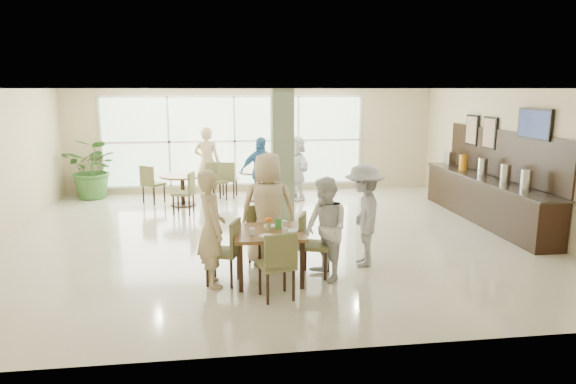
{
  "coord_description": "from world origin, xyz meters",
  "views": [
    {
      "loc": [
        -0.92,
        -9.54,
        2.8
      ],
      "look_at": [
        0.2,
        -1.2,
        1.1
      ],
      "focal_mm": 32.0,
      "sensor_mm": 36.0,
      "label": 1
    }
  ],
  "objects": [
    {
      "name": "ground",
      "position": [
        0.0,
        0.0,
        0.0
      ],
      "size": [
        10.0,
        10.0,
        0.0
      ],
      "primitive_type": "plane",
      "color": "beige",
      "rests_on": "ground"
    },
    {
      "name": "room_shell",
      "position": [
        0.0,
        0.0,
        1.7
      ],
      "size": [
        10.0,
        10.0,
        10.0
      ],
      "color": "white",
      "rests_on": "ground"
    },
    {
      "name": "window_bank",
      "position": [
        -0.5,
        4.46,
        1.4
      ],
      "size": [
        7.0,
        0.04,
        7.0
      ],
      "color": "silver",
      "rests_on": "ground"
    },
    {
      "name": "column",
      "position": [
        0.4,
        1.2,
        1.4
      ],
      "size": [
        0.45,
        0.45,
        2.8
      ],
      "primitive_type": "cube",
      "color": "#5B6949",
      "rests_on": "ground"
    },
    {
      "name": "main_table",
      "position": [
        -0.24,
        -2.3,
        0.66
      ],
      "size": [
        1.03,
        1.03,
        0.75
      ],
      "color": "brown",
      "rests_on": "ground"
    },
    {
      "name": "round_table_left",
      "position": [
        -1.83,
        2.94,
        0.57
      ],
      "size": [
        1.09,
        1.09,
        0.75
      ],
      "color": "brown",
      "rests_on": "ground"
    },
    {
      "name": "round_table_right",
      "position": [
        0.05,
        3.33,
        0.55
      ],
      "size": [
        1.02,
        1.02,
        0.75
      ],
      "color": "brown",
      "rests_on": "ground"
    },
    {
      "name": "chairs_main_table",
      "position": [
        -0.22,
        -2.3,
        0.47
      ],
      "size": [
        1.97,
        1.94,
        0.95
      ],
      "color": "brown",
      "rests_on": "ground"
    },
    {
      "name": "chairs_table_left",
      "position": [
        -1.78,
        2.94,
        0.47
      ],
      "size": [
        2.17,
        1.95,
        0.95
      ],
      "color": "brown",
      "rests_on": "ground"
    },
    {
      "name": "chairs_table_right",
      "position": [
        0.06,
        3.28,
        0.47
      ],
      "size": [
        2.09,
        1.8,
        0.95
      ],
      "color": "brown",
      "rests_on": "ground"
    },
    {
      "name": "tabletop_clutter",
      "position": [
        -0.17,
        -2.34,
        0.81
      ],
      "size": [
        0.73,
        0.73,
        0.21
      ],
      "color": "white",
      "rests_on": "main_table"
    },
    {
      "name": "buffet_counter",
      "position": [
        4.7,
        0.51,
        0.55
      ],
      "size": [
        0.64,
        4.7,
        1.95
      ],
      "color": "black",
      "rests_on": "ground"
    },
    {
      "name": "wall_tv",
      "position": [
        4.94,
        -0.6,
        2.15
      ],
      "size": [
        0.06,
        1.0,
        0.58
      ],
      "color": "black",
      "rests_on": "ground"
    },
    {
      "name": "framed_art_a",
      "position": [
        4.95,
        1.0,
        1.85
      ],
      "size": [
        0.05,
        0.55,
        0.7
      ],
      "color": "black",
      "rests_on": "ground"
    },
    {
      "name": "framed_art_b",
      "position": [
        4.95,
        1.8,
        1.85
      ],
      "size": [
        0.05,
        0.55,
        0.7
      ],
      "color": "black",
      "rests_on": "ground"
    },
    {
      "name": "potted_plant",
      "position": [
        -4.14,
        4.08,
        0.78
      ],
      "size": [
        1.72,
        1.72,
        1.56
      ],
      "primitive_type": "imported",
      "rotation": [
        0.0,
        0.0,
        -0.27
      ],
      "color": "#376A2A",
      "rests_on": "ground"
    },
    {
      "name": "teen_left",
      "position": [
        -1.06,
        -2.41,
        0.85
      ],
      "size": [
        0.56,
        0.7,
        1.69
      ],
      "primitive_type": "imported",
      "rotation": [
        0.0,
        0.0,
        1.84
      ],
      "color": "#CAB286",
      "rests_on": "ground"
    },
    {
      "name": "teen_far",
      "position": [
        -0.17,
        -1.59,
        0.91
      ],
      "size": [
        0.94,
        0.58,
        1.82
      ],
      "primitive_type": "imported",
      "rotation": [
        0.0,
        0.0,
        3.03
      ],
      "color": "#CAB286",
      "rests_on": "ground"
    },
    {
      "name": "teen_right",
      "position": [
        0.6,
        -2.4,
        0.77
      ],
      "size": [
        0.78,
        0.89,
        1.54
      ],
      "primitive_type": "imported",
      "rotation": [
        0.0,
        0.0,
        -1.26
      ],
      "color": "white",
      "rests_on": "ground"
    },
    {
      "name": "teen_standing",
      "position": [
        1.33,
        -1.85,
        0.82
      ],
      "size": [
        0.8,
        1.16,
        1.65
      ],
      "primitive_type": "imported",
      "rotation": [
        0.0,
        0.0,
        -1.76
      ],
      "color": "#A5A6A8",
      "rests_on": "ground"
    },
    {
      "name": "adult_a",
      "position": [
        0.04,
        2.59,
        0.84
      ],
      "size": [
        1.07,
        0.73,
        1.68
      ],
      "primitive_type": "imported",
      "rotation": [
        0.0,
        0.0,
        0.18
      ],
      "color": "teal",
      "rests_on": "ground"
    },
    {
      "name": "adult_b",
      "position": [
        1.0,
        3.22,
        0.82
      ],
      "size": [
        1.12,
        1.66,
        1.65
      ],
      "primitive_type": "imported",
      "rotation": [
        0.0,
        0.0,
        -1.24
      ],
      "color": "white",
      "rests_on": "ground"
    },
    {
      "name": "adult_standing",
      "position": [
        -1.24,
        3.79,
        0.92
      ],
      "size": [
        0.74,
        0.56,
        1.85
      ],
      "primitive_type": "imported",
      "rotation": [
        0.0,
        0.0,
        2.96
      ],
      "color": "#CAB286",
      "rests_on": "ground"
    }
  ]
}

